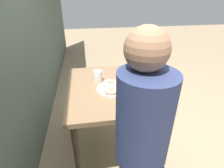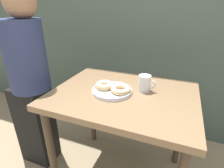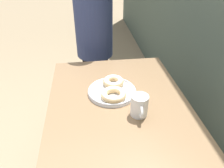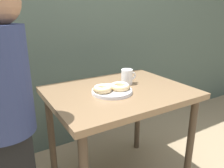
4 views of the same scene
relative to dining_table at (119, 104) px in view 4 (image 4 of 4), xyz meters
The scene contains 5 objects.
wall_back 0.98m from the dining_table, 90.00° to the left, with size 8.00×0.05×2.60m.
dining_table is the anchor object (origin of this frame).
donut_plate 0.15m from the dining_table, 164.22° to the right, with size 0.28×0.27×0.05m.
coffee_mug 0.21m from the dining_table, 34.22° to the left, with size 0.12×0.08×0.11m.
person_figure 0.74m from the dining_table, behind, with size 0.32×0.28×1.42m.
Camera 4 is at (-0.76, -0.79, 1.27)m, focal length 35.00 mm.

